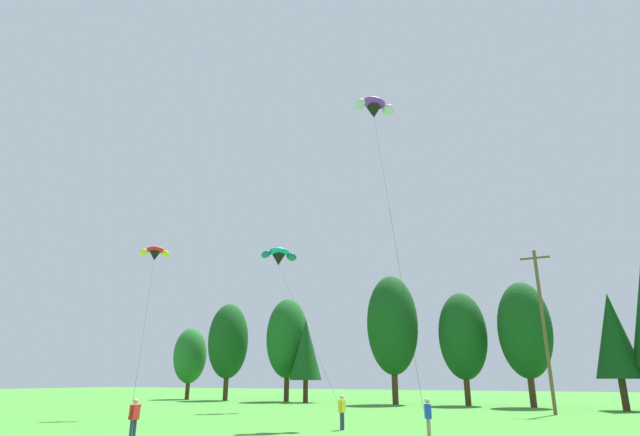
% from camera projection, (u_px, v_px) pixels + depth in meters
% --- Properties ---
extents(treeline_tree_a, '(4.18, 4.18, 8.83)m').
position_uv_depth(treeline_tree_a, '(190.00, 355.00, 65.02)').
color(treeline_tree_a, '#472D19').
rests_on(treeline_tree_a, ground_plane).
extents(treeline_tree_b, '(4.90, 4.90, 11.48)m').
position_uv_depth(treeline_tree_b, '(228.00, 341.00, 62.26)').
color(treeline_tree_b, '#472D19').
rests_on(treeline_tree_b, ground_plane).
extents(treeline_tree_c, '(4.95, 4.95, 11.65)m').
position_uv_depth(treeline_tree_c, '(287.00, 338.00, 59.37)').
color(treeline_tree_c, '#472D19').
rests_on(treeline_tree_c, ground_plane).
extents(treeline_tree_d, '(3.57, 3.57, 8.95)m').
position_uv_depth(treeline_tree_d, '(306.00, 349.00, 56.29)').
color(treeline_tree_d, '#472D19').
rests_on(treeline_tree_d, ground_plane).
extents(treeline_tree_e, '(5.34, 5.34, 13.12)m').
position_uv_depth(treeline_tree_e, '(392.00, 325.00, 53.24)').
color(treeline_tree_e, '#472D19').
rests_on(treeline_tree_e, ground_plane).
extents(treeline_tree_f, '(4.74, 4.74, 10.88)m').
position_uv_depth(treeline_tree_f, '(463.00, 336.00, 50.52)').
color(treeline_tree_f, '#472D19').
rests_on(treeline_tree_f, ground_plane).
extents(treeline_tree_g, '(4.88, 4.88, 11.40)m').
position_uv_depth(treeline_tree_g, '(525.00, 330.00, 47.43)').
color(treeline_tree_g, '#472D19').
rests_on(treeline_tree_g, ground_plane).
extents(treeline_tree_h, '(3.70, 3.70, 9.52)m').
position_uv_depth(treeline_tree_h, '(614.00, 335.00, 42.31)').
color(treeline_tree_h, '#472D19').
rests_on(treeline_tree_h, ground_plane).
extents(utility_pole, '(2.20, 0.26, 12.18)m').
position_uv_depth(utility_pole, '(544.00, 325.00, 38.12)').
color(utility_pole, brown).
rests_on(utility_pole, ground_plane).
extents(kite_flyer_near, '(0.27, 0.58, 1.69)m').
position_uv_depth(kite_flyer_near, '(134.00, 416.00, 21.26)').
color(kite_flyer_near, navy).
rests_on(kite_flyer_near, ground_plane).
extents(kite_flyer_mid, '(0.25, 0.57, 1.69)m').
position_uv_depth(kite_flyer_mid, '(342.00, 409.00, 25.86)').
color(kite_flyer_mid, navy).
rests_on(kite_flyer_mid, ground_plane).
extents(kite_flyer_far, '(0.43, 0.59, 1.69)m').
position_uv_depth(kite_flyer_far, '(428.00, 415.00, 21.77)').
color(kite_flyer_far, gray).
rests_on(kite_flyer_far, ground_plane).
extents(parafoil_kite_high_red_yellow, '(11.04, 11.16, 10.81)m').
position_uv_depth(parafoil_kite_high_red_yellow, '(155.00, 253.00, 37.51)').
color(parafoil_kite_high_red_yellow, red).
extents(parafoil_kite_mid_teal, '(13.03, 14.05, 12.68)m').
position_uv_depth(parafoil_kite_mid_teal, '(279.00, 256.00, 45.20)').
color(parafoil_kite_mid_teal, teal).
extents(parafoil_kite_far_purple, '(6.39, 10.24, 21.57)m').
position_uv_depth(parafoil_kite_far_purple, '(374.00, 108.00, 37.72)').
color(parafoil_kite_far_purple, purple).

